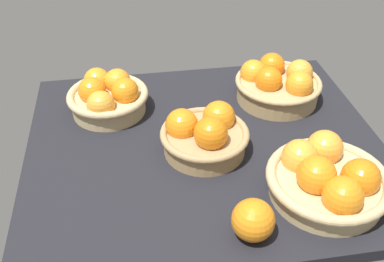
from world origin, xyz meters
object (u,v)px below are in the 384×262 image
(basket_near_right, at_px, (108,96))
(basket_far_left, at_px, (327,178))
(basket_center, at_px, (204,134))
(basket_near_left, at_px, (278,84))
(loose_orange_front_gap, at_px, (253,220))

(basket_near_right, bearing_deg, basket_far_left, 138.86)
(basket_center, relative_size, basket_near_left, 0.89)
(basket_far_left, distance_m, loose_orange_front_gap, 0.20)
(basket_near_left, height_order, loose_orange_front_gap, basket_near_left)
(basket_near_left, bearing_deg, loose_orange_front_gap, 67.01)
(basket_center, distance_m, basket_near_left, 0.30)
(basket_center, xyz_separation_m, loose_orange_front_gap, (-0.04, 0.27, -0.00))
(basket_center, height_order, basket_near_right, basket_center)
(basket_center, xyz_separation_m, basket_near_left, (-0.23, -0.19, 0.00))
(basket_near_right, bearing_deg, basket_near_left, 178.55)
(basket_far_left, xyz_separation_m, basket_near_left, (-0.01, -0.37, 0.00))
(basket_near_left, xyz_separation_m, basket_near_right, (0.45, -0.01, -0.00))
(basket_far_left, height_order, loose_orange_front_gap, basket_far_left)
(basket_far_left, relative_size, basket_near_right, 1.21)
(basket_near_left, bearing_deg, basket_far_left, 87.82)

